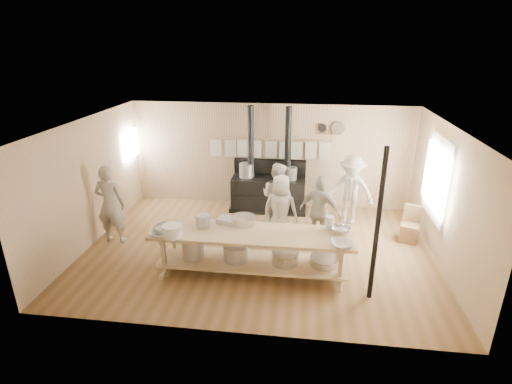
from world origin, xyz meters
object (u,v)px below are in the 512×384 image
cook_center (280,210)px  cook_right (320,212)px  prep_table (252,249)px  cook_far_left (110,204)px  cook_by_window (351,190)px  chair (409,231)px  stove (268,190)px  roasting_pan (229,221)px  cook_left (277,197)px

cook_center → cook_right: bearing=-170.4°
prep_table → cook_right: 1.79m
cook_far_left → cook_by_window: (5.03, 1.59, -0.03)m
cook_by_window → chair: (1.21, -0.76, -0.59)m
cook_center → prep_table: bearing=82.4°
stove → chair: stove is taller
prep_table → roasting_pan: size_ratio=8.94×
chair → roasting_pan: 3.95m
cook_by_window → cook_far_left: bearing=-146.3°
cook_center → cook_far_left: bearing=17.2°
prep_table → cook_center: cook_center is taller
cook_center → cook_right: (0.81, -0.02, 0.01)m
cook_far_left → roasting_pan: cook_far_left is taller
cook_center → cook_by_window: cook_by_window is taller
stove → cook_center: (0.43, -1.74, 0.23)m
stove → cook_by_window: 2.05m
prep_table → cook_left: size_ratio=2.31×
stove → roasting_pan: stove is taller
prep_table → cook_center: 1.37m
cook_right → cook_left: bearing=-11.5°
stove → cook_left: 1.16m
prep_table → cook_by_window: size_ratio=2.20×
cook_right → roasting_pan: bearing=52.7°
cook_left → cook_center: size_ratio=1.04×
roasting_pan → chair: bearing=20.9°
prep_table → chair: prep_table is taller
prep_table → roasting_pan: bearing=145.0°
cook_left → roasting_pan: 1.78m
cook_center → cook_right: 0.81m
prep_table → roasting_pan: roasting_pan is taller
cook_center → roasting_pan: 1.32m
prep_table → chair: (3.16, 1.72, -0.29)m
cook_far_left → chair: size_ratio=2.20×
stove → cook_right: (1.23, -1.75, 0.24)m
prep_table → cook_by_window: cook_by_window is taller
roasting_pan → cook_by_window: bearing=41.5°
cook_left → cook_by_window: bearing=-132.8°
cook_left → cook_by_window: (1.65, 0.55, 0.04)m
cook_by_window → chair: size_ratio=2.11×
cook_center → roasting_pan: size_ratio=3.73×
cook_right → cook_far_left: bearing=29.0°
cook_right → cook_by_window: bearing=-96.5°
cook_center → cook_by_window: 1.94m
stove → cook_right: size_ratio=1.70×
cook_far_left → cook_by_window: 5.28m
cook_far_left → chair: bearing=-174.0°
stove → cook_left: size_ratio=1.67×
cook_far_left → cook_right: cook_far_left is taller
cook_left → cook_center: (0.12, -0.65, -0.03)m
roasting_pan → cook_center: bearing=46.6°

